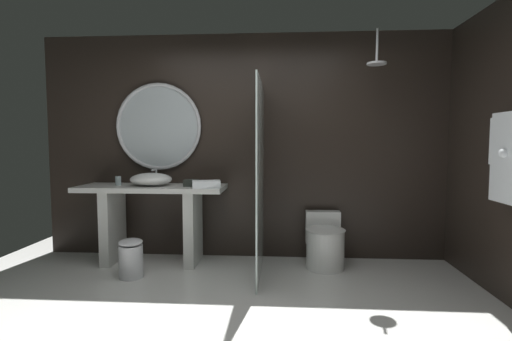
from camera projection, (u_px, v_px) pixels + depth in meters
ground_plane at (221, 335)px, 2.67m from camera, size 5.76×5.76×0.00m
back_wall_panel at (246, 147)px, 4.46m from camera, size 4.80×0.10×2.60m
side_wall_right at (512, 149)px, 3.16m from camera, size 0.10×2.47×2.60m
vanity_counter at (153, 213)px, 4.23m from camera, size 1.62×0.56×0.87m
vessel_sink at (151, 179)px, 4.20m from camera, size 0.46×0.38×0.18m
tumbler_cup at (118, 181)px, 4.25m from camera, size 0.06×0.06×0.10m
tissue_box at (191, 183)px, 4.14m from camera, size 0.15×0.13×0.07m
round_wall_mirror at (158, 127)px, 4.42m from camera, size 1.02×0.04×1.02m
shower_glass_panel at (260, 178)px, 3.85m from camera, size 0.02×1.14×1.97m
rain_shower_head at (377, 60)px, 3.81m from camera, size 0.20×0.20×0.36m
toilet at (325, 243)px, 4.10m from camera, size 0.42×0.58×0.57m
waste_bin at (131, 258)px, 3.78m from camera, size 0.24×0.24×0.40m
folded_hand_towel at (206, 184)px, 3.98m from camera, size 0.32×0.22×0.08m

